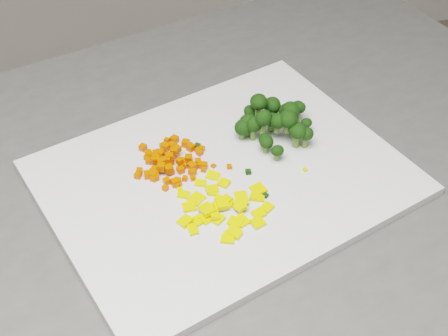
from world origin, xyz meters
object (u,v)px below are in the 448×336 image
object	(u,v)px
carrot_pile	(170,156)
broccoli_pile	(274,116)
pepper_pile	(222,203)
cutting_board	(224,177)

from	to	relation	value
carrot_pile	broccoli_pile	world-z (taller)	broccoli_pile
carrot_pile	pepper_pile	size ratio (longest dim) A/B	0.86
broccoli_pile	carrot_pile	bearing A→B (deg)	-170.11
cutting_board	pepper_pile	xyz separation A→B (m)	(-0.02, -0.05, 0.01)
pepper_pile	broccoli_pile	bearing A→B (deg)	48.51
cutting_board	carrot_pile	distance (m)	0.07
cutting_board	broccoli_pile	bearing A→B (deg)	35.68
broccoli_pile	cutting_board	bearing A→B (deg)	-144.32
cutting_board	pepper_pile	bearing A→B (deg)	-107.75
cutting_board	carrot_pile	bearing A→B (deg)	149.52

